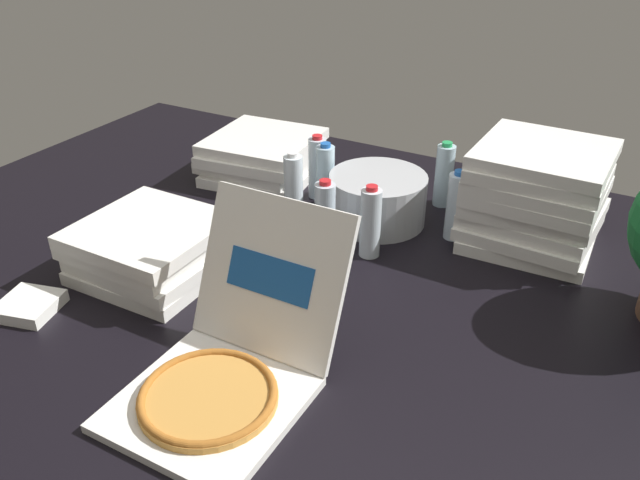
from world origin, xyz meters
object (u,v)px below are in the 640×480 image
Objects in this scene: pizza_stack_center_far at (153,248)px; water_bottle_2 at (456,206)px; water_bottle_0 at (317,168)px; water_bottle_4 at (444,175)px; pizza_stack_right_mid at (263,156)px; pizza_stack_left_near at (536,196)px; napkin_pile at (29,306)px; ice_bucket at (377,199)px; water_bottle_1 at (325,216)px; open_pizza_box at (228,362)px; water_bottle_5 at (293,187)px; water_bottle_3 at (370,223)px; water_bottle_6 at (325,176)px.

water_bottle_2 is at bearing 41.57° from pizza_stack_center_far.
water_bottle_0 is 1.00× the size of water_bottle_4.
pizza_stack_center_far is 0.95× the size of pizza_stack_right_mid.
pizza_stack_left_near is 1.10m from pizza_stack_right_mid.
water_bottle_2 is (0.86, -0.12, 0.04)m from pizza_stack_right_mid.
water_bottle_0 is 1.59× the size of napkin_pile.
water_bottle_0 is 0.57m from water_bottle_2.
ice_bucket is 1.39× the size of water_bottle_1.
water_bottle_1 is at bearing 99.60° from open_pizza_box.
water_bottle_0 is 0.19m from water_bottle_5.
pizza_stack_left_near is at bearing -0.64° from pizza_stack_right_mid.
ice_bucket is at bearing -176.04° from water_bottle_2.
water_bottle_1 is 1.00× the size of water_bottle_5.
ice_bucket is 1.39× the size of water_bottle_2.
pizza_stack_center_far is 1.76× the size of water_bottle_2.
pizza_stack_center_far is 1.27× the size of ice_bucket.
water_bottle_3 is at bearing -17.51° from water_bottle_5.
water_bottle_3 reaches higher than pizza_stack_right_mid.
water_bottle_4 is at bearing 39.18° from water_bottle_5.
open_pizza_box is 1.19m from pizza_stack_left_near.
open_pizza_box reaches higher than water_bottle_1.
open_pizza_box is at bearing -80.40° from water_bottle_1.
pizza_stack_center_far is at bearing 148.43° from open_pizza_box.
water_bottle_3 reaches higher than ice_bucket.
pizza_stack_right_mid is at bearing 166.76° from ice_bucket.
pizza_stack_right_mid is 1.85× the size of water_bottle_6.
napkin_pile is (-0.57, -0.73, -0.10)m from water_bottle_1.
pizza_stack_right_mid is 1.85× the size of water_bottle_4.
ice_bucket is 0.29m from water_bottle_4.
water_bottle_3 is (0.08, -0.23, 0.03)m from ice_bucket.
napkin_pile is (-0.64, -0.99, -0.07)m from ice_bucket.
pizza_stack_center_far is 1.76× the size of water_bottle_4.
napkin_pile is (-0.42, -1.01, -0.10)m from water_bottle_6.
water_bottle_6 is (-0.74, -0.10, -0.05)m from pizza_stack_left_near.
water_bottle_2 is 0.50m from water_bottle_6.
water_bottle_0 is 1.00× the size of water_bottle_3.
ice_bucket is at bearing -123.29° from water_bottle_4.
water_bottle_0 is at bearing 75.80° from pizza_stack_center_far.
ice_bucket is at bearing 92.93° from open_pizza_box.
water_bottle_1 is (-0.07, -0.26, 0.03)m from ice_bucket.
water_bottle_1 is 1.00× the size of water_bottle_2.
water_bottle_3 is at bearing -39.48° from water_bottle_6.
pizza_stack_right_mid is 0.87m from water_bottle_2.
ice_bucket reaches higher than pizza_stack_right_mid.
water_bottle_4 is (0.16, 0.24, 0.03)m from ice_bucket.
ice_bucket is at bearing 22.37° from water_bottle_5.
water_bottle_5 is (-0.44, -0.36, 0.00)m from water_bottle_4.
pizza_stack_left_near is at bearing 38.06° from pizza_stack_center_far.
water_bottle_1 is 1.00× the size of water_bottle_4.
water_bottle_3 reaches higher than napkin_pile.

